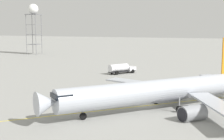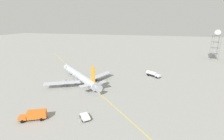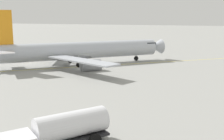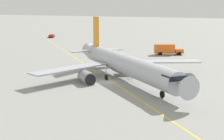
# 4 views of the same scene
# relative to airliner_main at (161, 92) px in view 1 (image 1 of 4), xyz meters

# --- Properties ---
(ground_plane) EXTENTS (600.00, 600.00, 0.00)m
(ground_plane) POSITION_rel_airliner_main_xyz_m (3.19, -1.94, -2.94)
(ground_plane) COLOR gray
(airliner_main) EXTENTS (31.68, 33.24, 11.98)m
(airliner_main) POSITION_rel_airliner_main_xyz_m (0.00, 0.00, 0.00)
(airliner_main) COLOR #B2B7C1
(airliner_main) RESTS_ON ground_plane
(fuel_tanker_truck) EXTENTS (6.85, 8.46, 2.87)m
(fuel_tanker_truck) POSITION_rel_airliner_main_xyz_m (18.91, -36.28, -1.38)
(fuel_tanker_truck) COLOR #232326
(fuel_tanker_truck) RESTS_ON ground_plane
(radar_tower) EXTENTS (5.97, 5.97, 23.86)m
(radar_tower) POSITION_rel_airliner_main_xyz_m (78.36, -83.79, 16.75)
(radar_tower) COLOR slate
(radar_tower) RESTS_ON ground_plane
(taxiway_centreline) EXTENTS (142.45, 131.73, 0.01)m
(taxiway_centreline) POSITION_rel_airliner_main_xyz_m (-1.59, -5.36, -2.94)
(taxiway_centreline) COLOR yellow
(taxiway_centreline) RESTS_ON ground_plane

